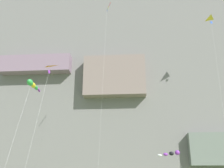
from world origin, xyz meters
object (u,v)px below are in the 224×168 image
at_px(kite_windsock_low_center, 172,153).
at_px(kite_banner_mid_right, 106,40).
at_px(kite_windsock_far_left, 33,85).
at_px(kite_delta_high_center, 214,25).
at_px(kite_delta_high_left, 46,72).

bearing_deg(kite_windsock_low_center, kite_banner_mid_right, -136.25).
bearing_deg(kite_windsock_far_left, kite_delta_high_center, 39.83).
relative_size(kite_delta_high_center, kite_banner_mid_right, 1.04).
bearing_deg(kite_windsock_low_center, kite_windsock_far_left, -125.08).
relative_size(kite_windsock_far_left, kite_delta_high_left, 0.86).
height_order(kite_windsock_far_left, kite_delta_high_center, kite_delta_high_center).
height_order(kite_delta_high_left, kite_delta_high_center, kite_delta_high_center).
bearing_deg(kite_delta_high_center, kite_windsock_low_center, 169.27).
distance_m(kite_windsock_far_left, kite_banner_mid_right, 20.69).
bearing_deg(kite_delta_high_center, kite_windsock_far_left, -140.17).
xyz_separation_m(kite_delta_high_left, kite_delta_high_center, (27.05, 21.44, 18.67)).
height_order(kite_delta_high_left, kite_banner_mid_right, kite_banner_mid_right).
relative_size(kite_delta_high_left, kite_delta_high_center, 0.46).
relative_size(kite_windsock_low_center, kite_windsock_far_left, 0.67).
bearing_deg(kite_delta_high_left, kite_banner_mid_right, 65.77).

